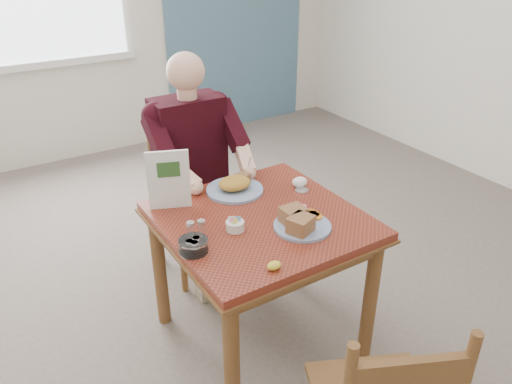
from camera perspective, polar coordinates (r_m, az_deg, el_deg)
floor at (r=2.82m, az=0.47°, el=-16.06°), size 6.00×6.00×0.00m
wall_back at (r=4.88m, az=-19.98°, el=19.64°), size 5.50×0.00×5.50m
lemon_wedge at (r=2.01m, az=2.08°, el=-8.40°), size 0.07×0.07×0.03m
napkin at (r=2.64m, az=5.00°, el=1.14°), size 0.10×0.08×0.05m
metal_dish at (r=2.61m, az=5.25°, el=0.20°), size 0.08×0.08×0.01m
table at (r=2.43m, az=0.53°, el=-5.09°), size 0.92×0.92×0.75m
chair_far at (r=3.12m, az=-7.39°, el=-0.81°), size 0.42×0.42×0.95m
diner at (r=2.90m, az=-7.02°, el=4.26°), size 0.53×0.56×1.39m
near_plate at (r=2.27m, az=5.00°, el=-3.40°), size 0.32×0.32×0.09m
far_plate at (r=2.59m, az=-2.40°, el=0.72°), size 0.38×0.38×0.08m
caddy at (r=2.26m, az=-2.41°, el=-3.85°), size 0.11×0.11×0.06m
shakers at (r=2.21m, az=-6.85°, el=-4.23°), size 0.09×0.05×0.08m
creamer at (r=2.12m, az=-7.17°, el=-6.08°), size 0.14×0.14×0.06m
menu at (r=2.41m, az=-9.95°, el=1.40°), size 0.19×0.09×0.30m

